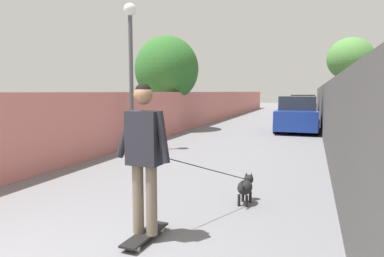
% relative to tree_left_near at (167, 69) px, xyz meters
% --- Properties ---
extents(ground_plane, '(80.00, 80.00, 0.00)m').
position_rel_tree_left_near_xyz_m(ground_plane, '(1.00, -3.74, -2.73)').
color(ground_plane, slate).
extents(wall_left, '(48.00, 0.30, 1.73)m').
position_rel_tree_left_near_xyz_m(wall_left, '(-1.00, -0.72, -1.87)').
color(wall_left, '#CC726B').
rests_on(wall_left, ground).
extents(fence_right, '(48.00, 0.30, 2.04)m').
position_rel_tree_left_near_xyz_m(fence_right, '(-1.00, -6.75, -1.71)').
color(fence_right, '#4C4C4C').
rests_on(fence_right, ground).
extents(tree_left_near, '(2.85, 2.85, 4.21)m').
position_rel_tree_left_near_xyz_m(tree_left_near, '(0.00, 0.00, 0.00)').
color(tree_left_near, '#473523').
rests_on(tree_left_near, ground).
extents(tree_right_mid, '(2.39, 2.39, 4.60)m').
position_rel_tree_left_near_xyz_m(tree_right_mid, '(6.00, -8.03, 0.71)').
color(tree_right_mid, '#473523').
rests_on(tree_right_mid, ground).
extents(lamp_post, '(0.36, 0.36, 4.22)m').
position_rel_tree_left_near_xyz_m(lamp_post, '(-5.46, -1.27, 0.16)').
color(lamp_post, '#4C4C51').
rests_on(lamp_post, ground).
extents(skateboard, '(0.81, 0.25, 0.08)m').
position_rel_tree_left_near_xyz_m(skateboard, '(-10.79, -4.41, -2.66)').
color(skateboard, black).
rests_on(skateboard, ground).
extents(person_skateboarder, '(0.24, 0.71, 1.75)m').
position_rel_tree_left_near_xyz_m(person_skateboarder, '(-10.79, -4.41, -1.62)').
color(person_skateboarder, '#726651').
rests_on(person_skateboarder, skateboard).
extents(dog, '(1.99, 0.99, 1.06)m').
position_rel_tree_left_near_xyz_m(dog, '(-9.09, -5.27, -2.46)').
color(dog, black).
rests_on(dog, ground).
extents(car_near, '(3.92, 1.80, 1.54)m').
position_rel_tree_left_near_xyz_m(car_near, '(1.49, -5.60, -2.02)').
color(car_near, navy).
rests_on(car_near, ground).
extents(car_far, '(4.04, 1.80, 1.54)m').
position_rel_tree_left_near_xyz_m(car_far, '(9.82, -5.60, -2.02)').
color(car_far, black).
rests_on(car_far, ground).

